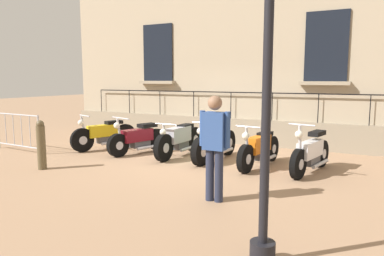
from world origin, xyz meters
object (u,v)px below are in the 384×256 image
(motorcycle_white, at_px, (311,154))
(motorcycle_silver, at_px, (179,140))
(motorcycle_orange, at_px, (259,149))
(motorcycle_green, at_px, (215,143))
(motorcycle_maroon, at_px, (138,139))
(bollard, at_px, (41,145))
(crowd_barrier, at_px, (18,131))
(pedestrian_standing, at_px, (215,142))
(lamppost, at_px, (268,46))
(motorcycle_yellow, at_px, (104,134))

(motorcycle_white, bearing_deg, motorcycle_silver, -93.36)
(motorcycle_orange, bearing_deg, motorcycle_white, 88.94)
(motorcycle_silver, bearing_deg, motorcycle_orange, 85.45)
(motorcycle_green, distance_m, motorcycle_white, 2.32)
(motorcycle_maroon, height_order, bollard, bollard)
(bollard, bearing_deg, motorcycle_green, 130.43)
(crowd_barrier, bearing_deg, motorcycle_silver, 108.87)
(motorcycle_silver, bearing_deg, motorcycle_maroon, -79.94)
(motorcycle_white, height_order, pedestrian_standing, pedestrian_standing)
(motorcycle_white, xyz_separation_m, pedestrian_standing, (2.60, -1.11, 0.57))
(motorcycle_white, bearing_deg, lamppost, 2.40)
(motorcycle_green, bearing_deg, crowd_barrier, -74.53)
(motorcycle_silver, xyz_separation_m, motorcycle_green, (0.00, 1.01, -0.01))
(motorcycle_orange, bearing_deg, lamppost, 17.15)
(lamppost, height_order, pedestrian_standing, lamppost)
(motorcycle_maroon, distance_m, bollard, 2.56)
(motorcycle_yellow, height_order, motorcycle_orange, motorcycle_yellow)
(motorcycle_white, distance_m, crowd_barrier, 7.73)
(motorcycle_silver, distance_m, pedestrian_standing, 3.61)
(motorcycle_orange, xyz_separation_m, pedestrian_standing, (2.62, 0.03, 0.58))
(motorcycle_maroon, xyz_separation_m, motorcycle_white, (-0.01, 4.47, 0.01))
(motorcycle_yellow, distance_m, crowd_barrier, 2.35)
(motorcycle_yellow, xyz_separation_m, bollard, (2.46, 0.33, 0.13))
(crowd_barrier, relative_size, pedestrian_standing, 1.06)
(motorcycle_silver, bearing_deg, bollard, -38.18)
(motorcycle_green, bearing_deg, motorcycle_orange, 81.67)
(motorcycle_orange, height_order, bollard, bollard)
(motorcycle_white, height_order, lamppost, lamppost)
(bollard, bearing_deg, motorcycle_yellow, -172.43)
(motorcycle_yellow, distance_m, bollard, 2.48)
(motorcycle_white, xyz_separation_m, crowd_barrier, (1.28, -7.63, 0.15))
(motorcycle_yellow, distance_m, motorcycle_silver, 2.38)
(motorcycle_silver, height_order, motorcycle_green, motorcycle_green)
(lamppost, bearing_deg, bollard, -108.10)
(motorcycle_maroon, xyz_separation_m, crowd_barrier, (1.27, -3.15, 0.16))
(motorcycle_silver, relative_size, lamppost, 0.55)
(motorcycle_maroon, height_order, motorcycle_orange, motorcycle_maroon)
(motorcycle_maroon, height_order, motorcycle_white, motorcycle_white)
(motorcycle_maroon, distance_m, motorcycle_white, 4.47)
(lamppost, bearing_deg, motorcycle_maroon, -132.17)
(pedestrian_standing, bearing_deg, motorcycle_white, 156.94)
(motorcycle_white, distance_m, lamppost, 4.63)
(motorcycle_maroon, height_order, motorcycle_silver, motorcycle_maroon)
(crowd_barrier, bearing_deg, motorcycle_yellow, 124.49)
(motorcycle_silver, xyz_separation_m, motorcycle_white, (0.20, 3.32, -0.02))
(crowd_barrier, xyz_separation_m, pedestrian_standing, (1.32, 6.52, 0.42))
(bollard, bearing_deg, lamppost, 71.90)
(motorcycle_yellow, distance_m, motorcycle_maroon, 1.22)
(lamppost, bearing_deg, crowd_barrier, -110.67)
(motorcycle_orange, xyz_separation_m, motorcycle_white, (0.02, 1.13, 0.01))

